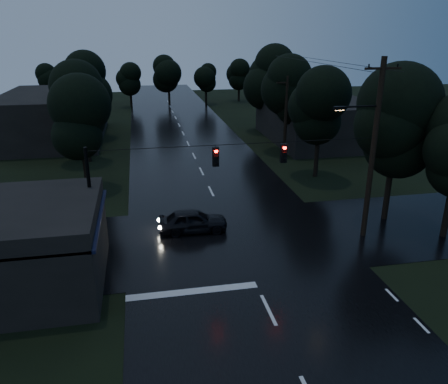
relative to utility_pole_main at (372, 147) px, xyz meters
name	(u,v)px	position (x,y,z in m)	size (l,w,h in m)	color
main_road	(194,156)	(-7.41, 19.00, -5.26)	(12.00, 120.00, 0.02)	black
cross_street	(234,238)	(-7.41, 1.00, -5.26)	(60.00, 9.00, 0.02)	black
building_far_right	(318,120)	(6.59, 23.00, -3.06)	(10.00, 14.00, 4.40)	black
building_far_left	(54,116)	(-21.41, 29.00, -2.76)	(10.00, 16.00, 5.00)	black
utility_pole_main	(372,147)	(0.00, 0.00, 0.00)	(3.50, 0.30, 10.00)	black
utility_pole_far	(286,116)	(0.89, 17.00, -1.38)	(2.00, 0.30, 7.50)	black
anchor_pole_left	(92,206)	(-14.91, 0.00, -2.26)	(0.18, 0.18, 6.00)	black
span_signals	(249,154)	(-6.85, -0.01, -0.01)	(15.00, 0.37, 1.12)	black
tree_corner_near	(397,125)	(2.59, 2.00, 0.74)	(4.48, 4.48, 9.44)	black
tree_left_a	(80,121)	(-16.41, 11.00, -0.02)	(3.92, 3.92, 8.26)	black
tree_left_b	(83,99)	(-17.01, 19.00, 0.36)	(4.20, 4.20, 8.85)	black
tree_left_c	(87,83)	(-17.61, 29.00, 0.74)	(4.48, 4.48, 9.44)	black
tree_right_a	(320,107)	(1.59, 11.00, 0.36)	(4.20, 4.20, 8.85)	black
tree_right_b	(293,90)	(2.19, 19.00, 0.74)	(4.48, 4.48, 9.44)	black
tree_right_c	(269,76)	(2.79, 29.00, 1.11)	(4.76, 4.76, 10.03)	black
car	(193,221)	(-9.57, 2.41, -4.58)	(1.61, 4.01, 1.37)	black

